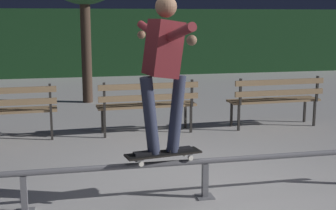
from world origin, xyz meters
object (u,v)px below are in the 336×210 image
at_px(grind_rail, 205,167).
at_px(skateboarder, 163,62).
at_px(skateboard, 163,154).
at_px(park_bench_leftmost, 2,107).
at_px(park_bench_right_center, 276,96).
at_px(park_bench_left_center, 148,101).

height_order(grind_rail, skateboarder, skateboarder).
relative_size(skateboard, park_bench_leftmost, 0.50).
xyz_separation_m(park_bench_leftmost, park_bench_right_center, (4.43, 0.00, 0.00)).
distance_m(skateboard, park_bench_left_center, 2.82).
relative_size(skateboarder, park_bench_left_center, 0.97).
relative_size(grind_rail, park_bench_right_center, 2.65).
bearing_deg(skateboarder, park_bench_left_center, 83.45).
distance_m(grind_rail, skateboard, 0.48).
relative_size(grind_rail, park_bench_left_center, 2.65).
relative_size(skateboard, park_bench_right_center, 0.50).
bearing_deg(skateboarder, grind_rail, -0.06).
height_order(skateboarder, park_bench_left_center, skateboarder).
bearing_deg(grind_rail, park_bench_left_center, 92.45).
distance_m(grind_rail, park_bench_left_center, 2.81).
bearing_deg(skateboard, park_bench_right_center, 47.83).
xyz_separation_m(skateboard, park_bench_leftmost, (-1.89, 2.80, 0.04)).
bearing_deg(skateboarder, park_bench_leftmost, 124.02).
xyz_separation_m(grind_rail, skateboard, (-0.44, 0.00, 0.17)).
bearing_deg(skateboard, park_bench_left_center, 83.39).
distance_m(skateboard, skateboarder, 0.94).
xyz_separation_m(park_bench_left_center, park_bench_right_center, (2.21, 0.00, 0.00)).
bearing_deg(park_bench_left_center, skateboard, -96.61).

